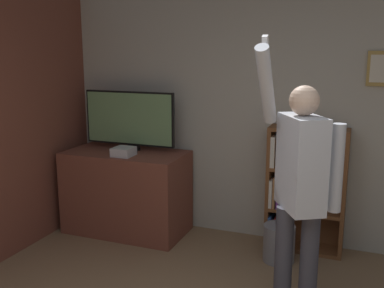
# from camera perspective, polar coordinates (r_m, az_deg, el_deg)

# --- Properties ---
(wall_back) EXTENTS (6.73, 0.09, 2.70)m
(wall_back) POSITION_cam_1_polar(r_m,az_deg,el_deg) (4.63, 11.83, 3.93)
(wall_back) COLOR #B2AD9E
(wall_back) RESTS_ON ground_plane
(tv_ledge) EXTENTS (1.29, 0.67, 0.90)m
(tv_ledge) POSITION_cam_1_polar(r_m,az_deg,el_deg) (4.99, -8.29, -6.03)
(tv_ledge) COLOR brown
(tv_ledge) RESTS_ON ground_plane
(television) EXTENTS (1.04, 0.22, 0.64)m
(television) POSITION_cam_1_polar(r_m,az_deg,el_deg) (4.90, -7.95, 3.06)
(television) COLOR black
(television) RESTS_ON tv_ledge
(game_console) EXTENTS (0.20, 0.21, 0.09)m
(game_console) POSITION_cam_1_polar(r_m,az_deg,el_deg) (4.68, -8.68, -0.97)
(game_console) COLOR silver
(game_console) RESTS_ON tv_ledge
(bookshelf) EXTENTS (0.75, 0.28, 1.24)m
(bookshelf) POSITION_cam_1_polar(r_m,az_deg,el_deg) (4.59, 13.32, -5.68)
(bookshelf) COLOR brown
(bookshelf) RESTS_ON ground_plane
(person) EXTENTS (0.56, 0.57, 2.07)m
(person) POSITION_cam_1_polar(r_m,az_deg,el_deg) (3.21, 13.53, -5.03)
(person) COLOR #383842
(person) RESTS_ON ground_plane
(waste_bin) EXTENTS (0.30, 0.30, 0.35)m
(waste_bin) POSITION_cam_1_polar(r_m,az_deg,el_deg) (4.43, 10.98, -12.25)
(waste_bin) COLOR gray
(waste_bin) RESTS_ON ground_plane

